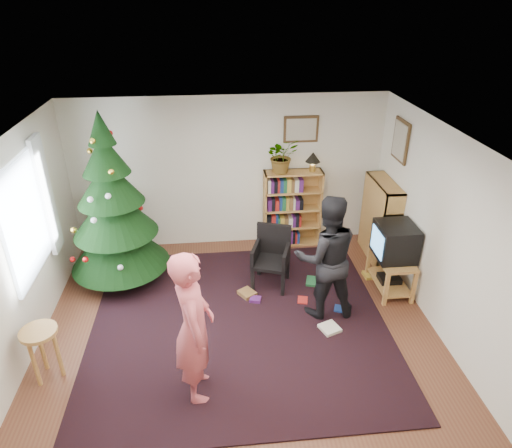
{
  "coord_description": "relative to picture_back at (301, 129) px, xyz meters",
  "views": [
    {
      "loc": [
        -0.26,
        -4.39,
        3.93
      ],
      "look_at": [
        0.29,
        0.99,
        1.1
      ],
      "focal_mm": 32.0,
      "sensor_mm": 36.0,
      "label": 1
    }
  ],
  "objects": [
    {
      "name": "floor",
      "position": [
        -1.15,
        -2.48,
        -1.95
      ],
      "size": [
        5.0,
        5.0,
        0.0
      ],
      "primitive_type": "plane",
      "color": "brown",
      "rests_on": "ground"
    },
    {
      "name": "ceiling",
      "position": [
        -1.15,
        -2.48,
        0.55
      ],
      "size": [
        5.0,
        5.0,
        0.0
      ],
      "primitive_type": "plane",
      "rotation": [
        3.14,
        0.0,
        0.0
      ],
      "color": "white",
      "rests_on": "wall_back"
    },
    {
      "name": "wall_back",
      "position": [
        -1.15,
        0.02,
        -0.7
      ],
      "size": [
        5.0,
        0.02,
        2.5
      ],
      "primitive_type": "cube",
      "color": "silver",
      "rests_on": "floor"
    },
    {
      "name": "wall_left",
      "position": [
        -3.65,
        -2.48,
        -0.7
      ],
      "size": [
        0.02,
        5.0,
        2.5
      ],
      "primitive_type": "cube",
      "color": "silver",
      "rests_on": "floor"
    },
    {
      "name": "wall_right",
      "position": [
        1.35,
        -2.48,
        -0.7
      ],
      "size": [
        0.02,
        5.0,
        2.5
      ],
      "primitive_type": "cube",
      "color": "silver",
      "rests_on": "floor"
    },
    {
      "name": "rug",
      "position": [
        -1.15,
        -2.17,
        -1.94
      ],
      "size": [
        3.8,
        3.6,
        0.02
      ],
      "primitive_type": "cube",
      "color": "black",
      "rests_on": "floor"
    },
    {
      "name": "window_pane",
      "position": [
        -3.62,
        -1.88,
        -0.45
      ],
      "size": [
        0.04,
        1.2,
        1.4
      ],
      "primitive_type": "cube",
      "color": "silver",
      "rests_on": "wall_left"
    },
    {
      "name": "curtain",
      "position": [
        -3.58,
        -1.18,
        -0.45
      ],
      "size": [
        0.06,
        0.35,
        1.6
      ],
      "primitive_type": "cube",
      "color": "silver",
      "rests_on": "wall_left"
    },
    {
      "name": "picture_back",
      "position": [
        0.0,
        0.0,
        0.0
      ],
      "size": [
        0.55,
        0.03,
        0.42
      ],
      "color": "#4C3319",
      "rests_on": "wall_back"
    },
    {
      "name": "picture_right",
      "position": [
        1.33,
        -0.73,
        0.0
      ],
      "size": [
        0.03,
        0.5,
        0.6
      ],
      "color": "#4C3319",
      "rests_on": "wall_right"
    },
    {
      "name": "christmas_tree",
      "position": [
        -2.81,
        -0.97,
        -0.88
      ],
      "size": [
        1.41,
        1.41,
        2.56
      ],
      "rotation": [
        0.0,
        0.0,
        0.14
      ],
      "color": "#3F2816",
      "rests_on": "rug"
    },
    {
      "name": "bookshelf_back",
      "position": [
        -0.11,
        -0.14,
        -1.29
      ],
      "size": [
        0.95,
        0.3,
        1.3
      ],
      "color": "#C69047",
      "rests_on": "floor"
    },
    {
      "name": "bookshelf_right",
      "position": [
        1.19,
        -0.7,
        -1.29
      ],
      "size": [
        0.3,
        0.95,
        1.3
      ],
      "rotation": [
        0.0,
        0.0,
        1.57
      ],
      "color": "#C69047",
      "rests_on": "floor"
    },
    {
      "name": "tv_stand",
      "position": [
        1.07,
        -1.61,
        -1.63
      ],
      "size": [
        0.45,
        0.81,
        0.55
      ],
      "color": "#C69047",
      "rests_on": "floor"
    },
    {
      "name": "crt_tv",
      "position": [
        1.07,
        -1.61,
        -1.16
      ],
      "size": [
        0.52,
        0.56,
        0.49
      ],
      "color": "black",
      "rests_on": "tv_stand"
    },
    {
      "name": "armchair",
      "position": [
        -0.63,
        -1.27,
        -1.46
      ],
      "size": [
        0.63,
        0.64,
        0.91
      ],
      "rotation": [
        0.0,
        0.0,
        -0.32
      ],
      "color": "black",
      "rests_on": "rug"
    },
    {
      "name": "stool",
      "position": [
        -3.35,
        -2.86,
        -1.44
      ],
      "size": [
        0.4,
        0.4,
        0.66
      ],
      "color": "#C69047",
      "rests_on": "floor"
    },
    {
      "name": "person_standing",
      "position": [
        -1.67,
        -3.23,
        -1.08
      ],
      "size": [
        0.46,
        0.66,
        1.75
      ],
      "primitive_type": "imported",
      "rotation": [
        0.0,
        0.0,
        1.64
      ],
      "color": "#C24D54",
      "rests_on": "rug"
    },
    {
      "name": "person_by_chair",
      "position": [
        -0.01,
        -2.04,
        -1.09
      ],
      "size": [
        0.84,
        0.65,
        1.71
      ],
      "primitive_type": "imported",
      "rotation": [
        0.0,
        0.0,
        3.14
      ],
      "color": "black",
      "rests_on": "rug"
    },
    {
      "name": "potted_plant",
      "position": [
        -0.31,
        -0.14,
        -0.37
      ],
      "size": [
        0.59,
        0.54,
        0.55
      ],
      "primitive_type": "imported",
      "rotation": [
        0.0,
        0.0,
        0.26
      ],
      "color": "gray",
      "rests_on": "bookshelf_back"
    },
    {
      "name": "table_lamp",
      "position": [
        0.19,
        -0.14,
        -0.44
      ],
      "size": [
        0.24,
        0.24,
        0.31
      ],
      "color": "#A57F33",
      "rests_on": "bookshelf_back"
    },
    {
      "name": "floor_clutter",
      "position": [
        -0.14,
        -1.76,
        -1.91
      ],
      "size": [
        2.1,
        1.35,
        0.08
      ],
      "color": "#A51E19",
      "rests_on": "rug"
    }
  ]
}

